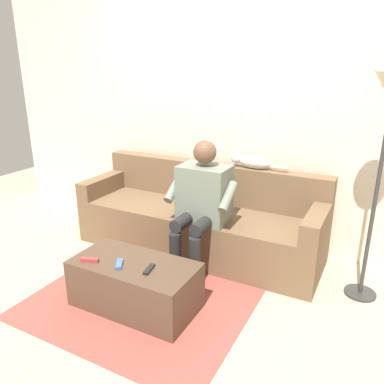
% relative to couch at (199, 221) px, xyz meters
% --- Properties ---
extents(ground_plane, '(8.00, 8.00, 0.00)m').
position_rel_couch_xyz_m(ground_plane, '(0.00, 0.72, -0.29)').
color(ground_plane, tan).
extents(back_wall, '(5.50, 0.06, 2.64)m').
position_rel_couch_xyz_m(back_wall, '(0.00, -0.46, 1.03)').
color(back_wall, beige).
rests_on(back_wall, ground).
extents(couch, '(2.33, 0.74, 0.81)m').
position_rel_couch_xyz_m(couch, '(0.00, 0.00, 0.00)').
color(couch, brown).
rests_on(couch, ground).
extents(coffee_table, '(0.92, 0.47, 0.36)m').
position_rel_couch_xyz_m(coffee_table, '(0.00, 1.06, -0.11)').
color(coffee_table, '#4C3828').
rests_on(coffee_table, ground).
extents(person_solo_seated, '(0.57, 0.55, 1.14)m').
position_rel_couch_xyz_m(person_solo_seated, '(-0.18, 0.32, 0.36)').
color(person_solo_seated, slate).
rests_on(person_solo_seated, ground).
extents(cat_on_backrest, '(0.54, 0.12, 0.14)m').
position_rel_couch_xyz_m(cat_on_backrest, '(-0.41, -0.25, 0.59)').
color(cat_on_backrest, silver).
rests_on(cat_on_backrest, couch).
extents(remote_blue, '(0.10, 0.13, 0.02)m').
position_rel_couch_xyz_m(remote_blue, '(0.07, 1.14, 0.08)').
color(remote_blue, '#3860B7').
rests_on(remote_blue, coffee_table).
extents(remote_red, '(0.14, 0.07, 0.03)m').
position_rel_couch_xyz_m(remote_red, '(0.30, 1.19, 0.09)').
color(remote_red, '#B73333').
rests_on(remote_red, coffee_table).
extents(remote_black, '(0.06, 0.14, 0.02)m').
position_rel_couch_xyz_m(remote_black, '(-0.16, 1.10, 0.08)').
color(remote_black, black).
rests_on(remote_black, coffee_table).
extents(floor_rug, '(1.62, 1.45, 0.01)m').
position_rel_couch_xyz_m(floor_rug, '(0.00, 0.94, -0.28)').
color(floor_rug, '#9E473D').
rests_on(floor_rug, ground).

